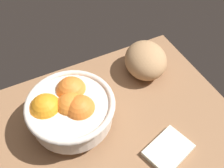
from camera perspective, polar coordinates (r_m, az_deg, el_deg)
The scene contains 4 objects.
ground_plane at distance 72.13cm, azimuth 1.69°, elevation -10.31°, with size 64.37×55.47×3.00cm, color #8B6241.
fruit_bowl at distance 66.99cm, azimuth -9.23°, elevation -5.28°, with size 22.47×22.47×11.81cm.
bread_loaf at distance 80.95cm, azimuth 7.37°, elevation 5.21°, with size 14.99×12.82×9.43cm, color tan.
napkin_folded at distance 68.55cm, azimuth 12.25°, elevation -13.93°, with size 11.27×8.27×1.40cm, color silver.
Camera 1 is at (-17.83, -31.30, 60.99)cm, focal length 41.79 mm.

